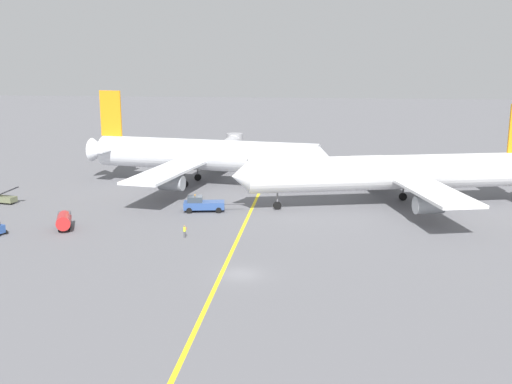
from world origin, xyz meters
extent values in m
plane|color=slate|center=(0.00, 0.00, 0.00)|extent=(600.00, 600.00, 0.00)
cube|color=yellow|center=(-2.37, 10.00, 0.00)|extent=(1.93, 120.00, 0.01)
cylinder|color=white|center=(-13.49, 47.74, 5.82)|extent=(43.47, 12.52, 5.85)
cone|color=white|center=(8.97, 44.18, 5.82)|extent=(3.61, 5.75, 5.38)
cone|color=white|center=(-35.76, 51.27, 5.82)|extent=(4.29, 5.18, 4.68)
cube|color=white|center=(-15.62, 48.08, 4.94)|extent=(14.14, 50.31, 0.44)
cube|color=white|center=(-33.29, 50.88, 6.40)|extent=(5.20, 13.34, 0.28)
cube|color=orange|center=(-32.99, 50.83, 13.17)|extent=(4.40, 1.04, 8.85)
cylinder|color=#999EA3|center=(-16.82, 34.12, 3.14)|extent=(4.56, 3.23, 2.60)
cylinder|color=#999EA3|center=(-12.44, 61.73, 3.14)|extent=(4.56, 3.23, 2.60)
cylinder|color=slate|center=(-16.08, 51.60, 1.92)|extent=(0.28, 0.28, 2.53)
cylinder|color=black|center=(-16.08, 51.60, 0.65)|extent=(1.37, 0.75, 1.30)
cylinder|color=slate|center=(-17.14, 44.88, 1.92)|extent=(0.28, 0.28, 2.53)
cylinder|color=black|center=(-17.14, 44.88, 0.65)|extent=(1.37, 0.75, 1.30)
cylinder|color=slate|center=(3.53, 45.04, 1.92)|extent=(0.28, 0.28, 2.53)
cylinder|color=black|center=(3.53, 45.04, 0.65)|extent=(1.37, 0.75, 1.30)
cylinder|color=white|center=(19.90, 34.95, 5.60)|extent=(47.31, 17.26, 5.62)
cone|color=white|center=(-4.22, 28.74, 5.60)|extent=(4.00, 5.70, 5.17)
cube|color=white|center=(22.20, 35.54, 4.76)|extent=(16.73, 42.51, 0.44)
cylinder|color=#999EA3|center=(18.28, 46.75, 2.96)|extent=(4.72, 3.57, 2.60)
cylinder|color=#999EA3|center=(24.18, 23.84, 2.96)|extent=(4.72, 3.57, 2.60)
cylinder|color=slate|center=(24.01, 32.50, 1.86)|extent=(0.28, 0.28, 2.42)
cylinder|color=black|center=(24.01, 32.50, 0.65)|extent=(1.40, 0.86, 1.30)
cylinder|color=slate|center=(22.32, 39.09, 1.86)|extent=(0.28, 0.28, 2.42)
cylinder|color=black|center=(22.32, 39.09, 0.65)|extent=(1.40, 0.86, 1.30)
cylinder|color=slate|center=(1.53, 30.23, 1.86)|extent=(0.28, 0.28, 2.42)
cylinder|color=black|center=(1.53, 30.23, 0.65)|extent=(1.40, 0.86, 1.30)
cube|color=#2D4C8C|center=(-9.92, 27.68, 1.01)|extent=(6.76, 3.56, 1.12)
cube|color=#333D47|center=(-11.31, 27.45, 2.02)|extent=(2.62, 2.38, 0.90)
cylinder|color=#4C4C51|center=(-5.17, 28.47, 1.12)|extent=(3.19, 0.72, 0.20)
sphere|color=orange|center=(-11.31, 27.45, 2.65)|extent=(0.24, 0.24, 0.24)
cylinder|color=black|center=(-11.99, 26.05, 0.45)|extent=(0.94, 0.44, 0.90)
cylinder|color=black|center=(-12.41, 28.55, 0.45)|extent=(0.94, 0.44, 0.90)
cylinder|color=black|center=(-7.43, 26.81, 0.45)|extent=(0.94, 0.44, 0.90)
cylinder|color=black|center=(-7.84, 29.31, 0.45)|extent=(0.94, 0.44, 0.90)
cube|color=#666B4C|center=(-44.26, 28.99, 0.75)|extent=(4.28, 2.57, 0.90)
cube|color=black|center=(-43.48, 28.83, 2.10)|extent=(4.29, 1.54, 1.83)
cylinder|color=black|center=(-43.39, 29.53, 0.30)|extent=(0.63, 0.32, 0.60)
cylinder|color=black|center=(-43.67, 28.16, 0.30)|extent=(0.63, 0.32, 0.60)
cylinder|color=black|center=(-44.86, 29.83, 0.30)|extent=(0.63, 0.32, 0.60)
cylinder|color=red|center=(-27.45, 14.73, 1.40)|extent=(3.31, 4.45, 2.00)
cube|color=#4C4C51|center=(-28.17, 16.60, 1.20)|extent=(2.29, 2.31, 1.80)
cylinder|color=black|center=(-28.37, 15.18, 0.30)|extent=(0.40, 0.63, 0.60)
cylinder|color=black|center=(-27.07, 15.69, 0.30)|extent=(0.40, 0.63, 0.60)
cylinder|color=black|center=(-27.83, 13.78, 0.30)|extent=(0.40, 0.63, 0.60)
cylinder|color=black|center=(-26.53, 14.29, 0.30)|extent=(0.40, 0.63, 0.60)
cylinder|color=black|center=(-35.10, 11.29, 1.65)|extent=(0.16, 0.16, 0.50)
cylinder|color=black|center=(-34.66, 11.87, 0.30)|extent=(0.63, 0.40, 0.60)
cylinder|color=#4C4C51|center=(-9.65, 13.14, 0.44)|extent=(0.28, 0.28, 0.89)
cylinder|color=#D1E02D|center=(-9.65, 13.14, 1.20)|extent=(0.36, 0.36, 0.63)
sphere|color=#9E704C|center=(-9.65, 13.14, 1.64)|extent=(0.24, 0.24, 0.24)
cylinder|color=#F24C19|center=(-9.36, 13.08, 1.33)|extent=(0.05, 0.05, 0.40)
cylinder|color=#B7B7BC|center=(-12.87, 70.38, 4.46)|extent=(3.64, 14.58, 3.20)
cylinder|color=#99999E|center=(-12.65, 77.62, 4.46)|extent=(3.84, 3.84, 3.52)
cylinder|color=#595960|center=(-12.68, 76.62, 2.23)|extent=(0.70, 0.70, 4.46)
camera|label=1|loc=(9.36, -64.66, 24.07)|focal=42.82mm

